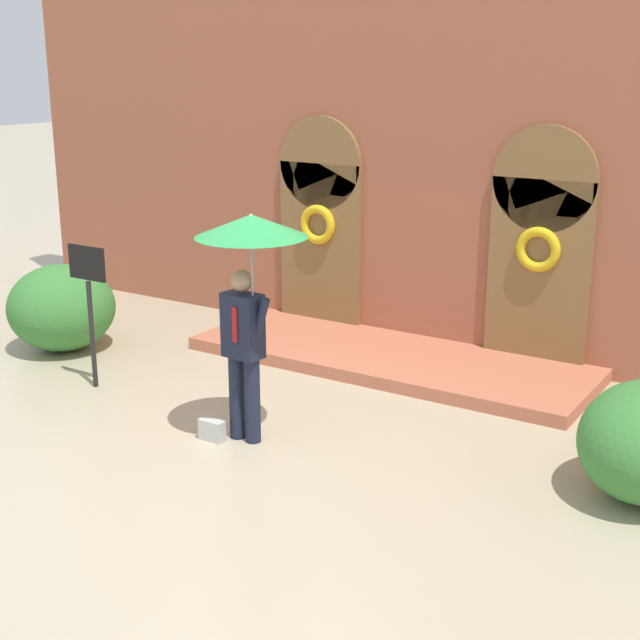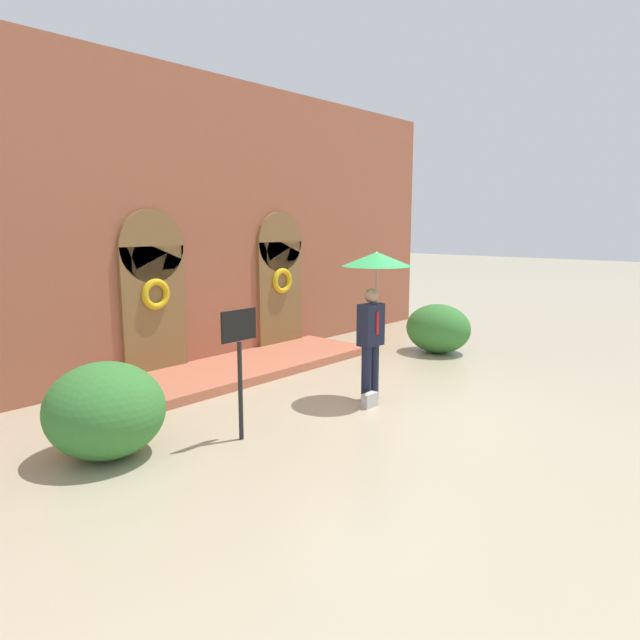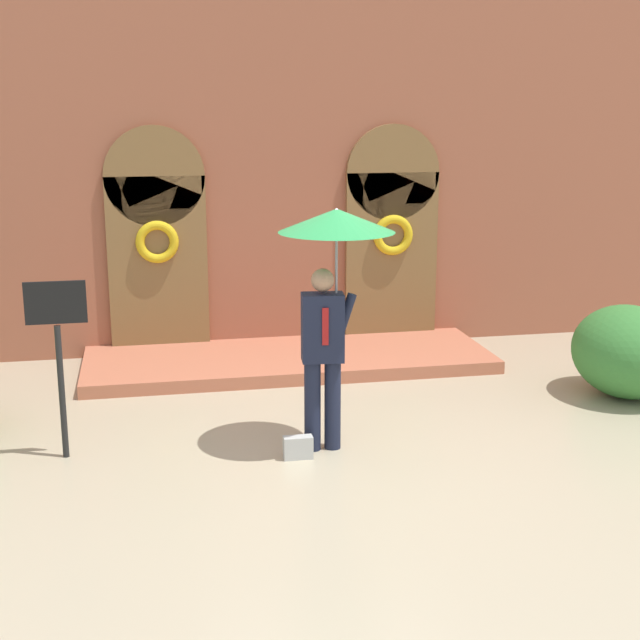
{
  "view_description": "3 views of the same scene",
  "coord_description": "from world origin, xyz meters",
  "px_view_note": "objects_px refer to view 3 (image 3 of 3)",
  "views": [
    {
      "loc": [
        5.06,
        -6.61,
        3.78
      ],
      "look_at": [
        0.01,
        1.37,
        1.01
      ],
      "focal_mm": 50.0,
      "sensor_mm": 36.0,
      "label": 1
    },
    {
      "loc": [
        -7.29,
        -5.01,
        2.79
      ],
      "look_at": [
        0.1,
        1.43,
        1.13
      ],
      "focal_mm": 32.0,
      "sensor_mm": 36.0,
      "label": 2
    },
    {
      "loc": [
        -1.79,
        -7.9,
        3.3
      ],
      "look_at": [
        0.1,
        1.5,
        0.97
      ],
      "focal_mm": 50.0,
      "sensor_mm": 36.0,
      "label": 3
    }
  ],
  "objects_px": {
    "handbag": "(298,447)",
    "sign_post": "(58,340)",
    "shrub_right": "(628,351)",
    "person_with_umbrella": "(333,256)"
  },
  "relations": [
    {
      "from": "shrub_right",
      "to": "handbag",
      "type": "bearing_deg",
      "value": -164.58
    },
    {
      "from": "handbag",
      "to": "sign_post",
      "type": "height_order",
      "value": "sign_post"
    },
    {
      "from": "person_with_umbrella",
      "to": "sign_post",
      "type": "height_order",
      "value": "person_with_umbrella"
    },
    {
      "from": "handbag",
      "to": "person_with_umbrella",
      "type": "bearing_deg",
      "value": 28.62
    },
    {
      "from": "handbag",
      "to": "sign_post",
      "type": "xyz_separation_m",
      "value": [
        -2.18,
        0.48,
        1.05
      ]
    },
    {
      "from": "handbag",
      "to": "shrub_right",
      "type": "relative_size",
      "value": 0.19
    },
    {
      "from": "person_with_umbrella",
      "to": "sign_post",
      "type": "bearing_deg",
      "value": 173.73
    },
    {
      "from": "handbag",
      "to": "sign_post",
      "type": "bearing_deg",
      "value": 168.32
    },
    {
      "from": "handbag",
      "to": "shrub_right",
      "type": "height_order",
      "value": "shrub_right"
    },
    {
      "from": "person_with_umbrella",
      "to": "handbag",
      "type": "relative_size",
      "value": 8.44
    }
  ]
}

